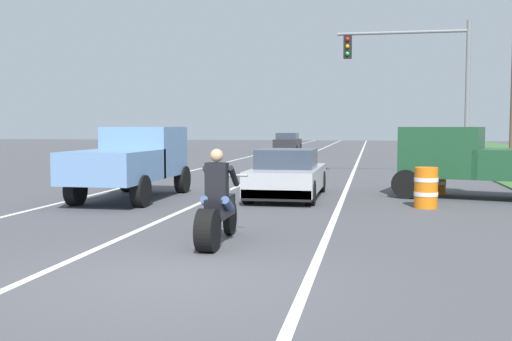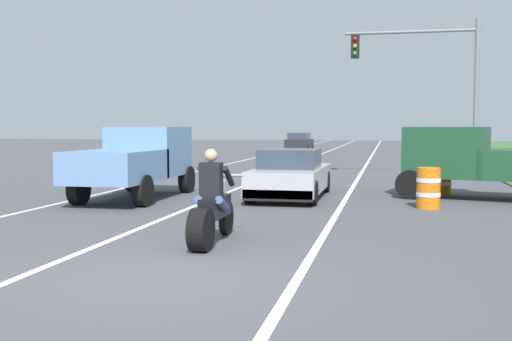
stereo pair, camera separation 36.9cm
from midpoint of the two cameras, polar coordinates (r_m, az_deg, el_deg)
name	(u,v)px [view 1 (the left image)]	position (r m, az deg, el deg)	size (l,w,h in m)	color
ground_plane	(170,278)	(8.19, -9.38, -9.97)	(160.00, 160.00, 0.00)	#4C4C51
lane_stripe_left_solid	(199,169)	(28.71, -5.72, 0.16)	(0.14, 120.00, 0.01)	white
lane_stripe_right_solid	(354,171)	(27.54, 8.80, -0.03)	(0.14, 120.00, 0.01)	white
lane_stripe_centre_dashed	(275,170)	(27.90, 1.39, 0.07)	(0.14, 120.00, 0.01)	white
motorcycle_with_rider	(217,210)	(10.24, -4.72, -3.70)	(0.70, 2.21, 1.62)	black
sports_car_silver	(287,175)	(16.95, 2.34, -0.46)	(1.84, 4.30, 1.37)	#B7B7BC
pickup_truck_left_lane_light_blue	(133,159)	(17.03, -12.13, 1.09)	(2.02, 4.80, 1.98)	#6B93C6
pickup_truck_right_shoulder_dark_green	(477,159)	(17.79, 19.46, 1.07)	(5.14, 3.14, 1.98)	#1E4C2D
traffic_light_mast_near	(425,73)	(24.38, 15.18, 8.79)	(5.02, 0.34, 6.00)	gray
construction_barrel_nearest	(426,188)	(15.33, 15.01, -1.56)	(0.58, 0.58, 1.00)	orange
construction_barrel_mid	(436,177)	(18.49, 16.00, -0.62)	(0.58, 0.58, 1.00)	orange
distant_car_far_ahead	(288,142)	(47.64, 2.77, 2.68)	(1.80, 4.00, 1.50)	#262628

